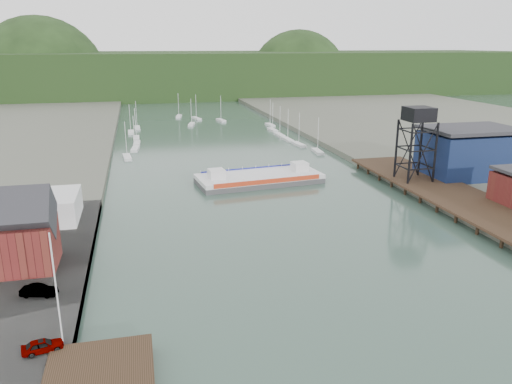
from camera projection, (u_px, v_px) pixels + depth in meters
name	position (u px, v px, depth m)	size (l,w,h in m)	color
ground	(399.00, 367.00, 50.00)	(600.00, 600.00, 0.00)	#2C453E
west_quay	(13.00, 308.00, 59.56)	(16.00, 80.00, 1.60)	slate
east_pier	(456.00, 196.00, 99.62)	(14.00, 70.00, 2.45)	black
harbor_building	(8.00, 238.00, 66.93)	(12.20, 8.20, 8.90)	#5A1A19
white_shed	(24.00, 209.00, 85.78)	(18.00, 12.00, 4.50)	silver
flagpole	(56.00, 289.00, 49.85)	(0.16, 0.16, 12.00)	silver
lift_tower	(418.00, 119.00, 107.38)	(6.50, 6.50, 16.00)	black
blue_shed	(469.00, 152.00, 115.02)	(20.50, 14.50, 11.30)	#0D1B39
marina_sailboats	(207.00, 133.00, 179.04)	(57.71, 92.65, 0.90)	silver
distant_hills	(166.00, 77.00, 327.17)	(500.00, 120.00, 80.00)	black
chain_ferry	(259.00, 178.00, 115.97)	(29.71, 14.71, 4.11)	#454547
car_west_a	(42.00, 345.00, 49.67)	(1.59, 3.95, 1.35)	#999999
car_west_b	(39.00, 291.00, 60.60)	(1.51, 4.34, 1.43)	#999999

